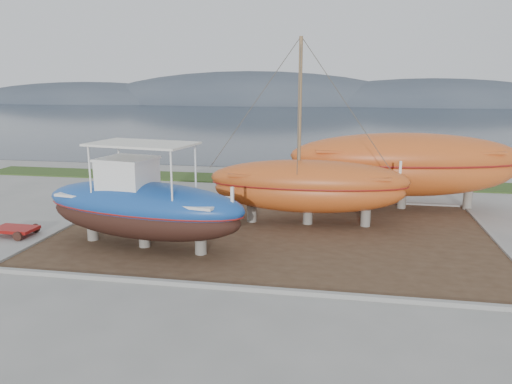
% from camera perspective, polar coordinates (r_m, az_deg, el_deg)
% --- Properties ---
extents(ground, '(140.00, 140.00, 0.00)m').
position_cam_1_polar(ground, '(17.81, 0.01, -8.51)').
color(ground, gray).
rests_on(ground, ground).
extents(dirt_patch, '(18.00, 12.00, 0.06)m').
position_cam_1_polar(dirt_patch, '(21.53, 1.94, -4.65)').
color(dirt_patch, '#422D1E').
rests_on(dirt_patch, ground).
extents(curb_frame, '(18.60, 12.60, 0.15)m').
position_cam_1_polar(curb_frame, '(21.51, 1.94, -4.54)').
color(curb_frame, gray).
rests_on(curb_frame, ground).
extents(grass_strip, '(44.00, 3.00, 0.08)m').
position_cam_1_polar(grass_strip, '(32.61, 4.92, 1.30)').
color(grass_strip, '#284219').
rests_on(grass_strip, ground).
extents(sea, '(260.00, 100.00, 0.04)m').
position_cam_1_polar(sea, '(86.63, 8.46, 8.25)').
color(sea, black).
rests_on(sea, ground).
extents(mountain_ridge, '(200.00, 36.00, 20.00)m').
position_cam_1_polar(mountain_ridge, '(141.51, 9.30, 9.88)').
color(mountain_ridge, '#333D49').
rests_on(mountain_ridge, ground).
extents(blue_caique, '(8.82, 4.08, 4.08)m').
position_cam_1_polar(blue_caique, '(19.61, -12.86, -0.42)').
color(blue_caique, '#184798').
rests_on(blue_caique, dirt_patch).
extents(white_dinghy, '(4.34, 2.78, 1.22)m').
position_cam_1_polar(white_dinghy, '(25.23, -13.92, -0.92)').
color(white_dinghy, white).
rests_on(white_dinghy, dirt_patch).
extents(orange_sailboat, '(9.00, 2.96, 8.19)m').
position_cam_1_polar(orange_sailboat, '(22.05, 6.15, 6.65)').
color(orange_sailboat, '#BB4F1C').
rests_on(orange_sailboat, dirt_patch).
extents(orange_bare_hull, '(11.69, 4.75, 3.73)m').
position_cam_1_polar(orange_bare_hull, '(26.12, 16.50, 2.19)').
color(orange_bare_hull, '#BB4F1C').
rests_on(orange_bare_hull, dirt_patch).
extents(red_trailer, '(2.60, 1.34, 0.37)m').
position_cam_1_polar(red_trailer, '(23.44, -25.79, -4.10)').
color(red_trailer, maroon).
rests_on(red_trailer, ground).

